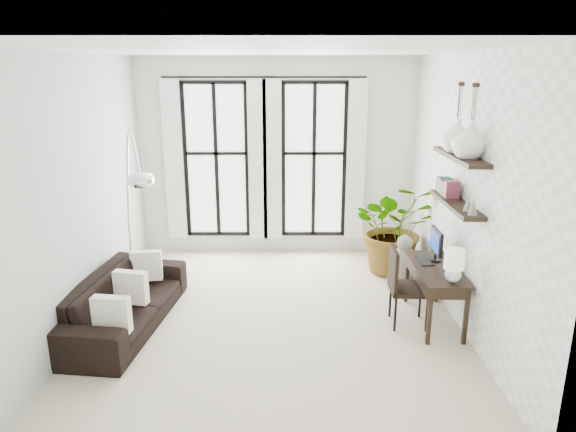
{
  "coord_description": "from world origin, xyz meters",
  "views": [
    {
      "loc": [
        0.16,
        -5.86,
        3.0
      ],
      "look_at": [
        0.17,
        0.3,
        1.23
      ],
      "focal_mm": 32.0,
      "sensor_mm": 36.0,
      "label": 1
    }
  ],
  "objects_px": {
    "desk": "(437,272)",
    "buddha": "(403,266)",
    "arc_lamp": "(132,176)",
    "sofa": "(124,301)",
    "plant": "(395,227)",
    "desk_chair": "(402,282)"
  },
  "relations": [
    {
      "from": "arc_lamp",
      "to": "desk",
      "type": "bearing_deg",
      "value": -5.45
    },
    {
      "from": "desk",
      "to": "desk_chair",
      "type": "height_order",
      "value": "desk"
    },
    {
      "from": "plant",
      "to": "buddha",
      "type": "xyz_separation_m",
      "value": [
        0.01,
        -0.63,
        -0.38
      ]
    },
    {
      "from": "desk",
      "to": "plant",
      "type": "bearing_deg",
      "value": 95.43
    },
    {
      "from": "desk_chair",
      "to": "desk",
      "type": "bearing_deg",
      "value": 2.57
    },
    {
      "from": "arc_lamp",
      "to": "buddha",
      "type": "xyz_separation_m",
      "value": [
        3.49,
        0.72,
        -1.44
      ]
    },
    {
      "from": "desk",
      "to": "sofa",
      "type": "bearing_deg",
      "value": -179.37
    },
    {
      "from": "sofa",
      "to": "desk",
      "type": "relative_size",
      "value": 1.82
    },
    {
      "from": "sofa",
      "to": "desk_chair",
      "type": "relative_size",
      "value": 2.26
    },
    {
      "from": "sofa",
      "to": "arc_lamp",
      "type": "height_order",
      "value": "arc_lamp"
    },
    {
      "from": "desk_chair",
      "to": "buddha",
      "type": "xyz_separation_m",
      "value": [
        0.26,
        1.07,
        -0.22
      ]
    },
    {
      "from": "desk_chair",
      "to": "arc_lamp",
      "type": "distance_m",
      "value": 3.47
    },
    {
      "from": "desk",
      "to": "buddha",
      "type": "relative_size",
      "value": 1.54
    },
    {
      "from": "plant",
      "to": "buddha",
      "type": "relative_size",
      "value": 1.8
    },
    {
      "from": "plant",
      "to": "desk",
      "type": "distance_m",
      "value": 1.7
    },
    {
      "from": "sofa",
      "to": "plant",
      "type": "xyz_separation_m",
      "value": [
        3.59,
        1.74,
        0.39
      ]
    },
    {
      "from": "sofa",
      "to": "plant",
      "type": "height_order",
      "value": "plant"
    },
    {
      "from": "plant",
      "to": "desk_chair",
      "type": "relative_size",
      "value": 1.45
    },
    {
      "from": "plant",
      "to": "buddha",
      "type": "distance_m",
      "value": 0.73
    },
    {
      "from": "desk_chair",
      "to": "buddha",
      "type": "distance_m",
      "value": 1.12
    },
    {
      "from": "desk_chair",
      "to": "sofa",
      "type": "bearing_deg",
      "value": -177.5
    },
    {
      "from": "sofa",
      "to": "arc_lamp",
      "type": "distance_m",
      "value": 1.51
    }
  ]
}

